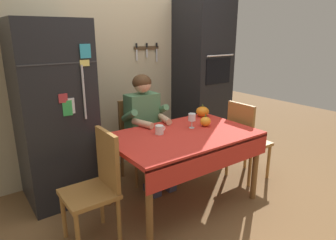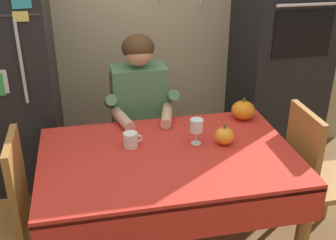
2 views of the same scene
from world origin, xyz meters
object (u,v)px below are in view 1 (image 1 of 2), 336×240
Objects in this scene: dining_table at (184,142)px; chair_left_side at (98,182)px; refrigerator at (54,114)px; chair_behind_person at (138,136)px; pumpkin_large at (205,121)px; pumpkin_medium at (203,112)px; wall_oven at (202,80)px; chair_right_side at (245,138)px; seated_person at (146,121)px; wine_glass at (192,118)px; coffee_mug at (160,130)px.

chair_left_side is (-0.90, -0.00, -0.14)m from dining_table.
refrigerator is 1.94× the size of chair_behind_person.
refrigerator reaches higher than pumpkin_large.
pumpkin_medium reaches higher than pumpkin_large.
pumpkin_large is (1.29, -0.81, -0.11)m from refrigerator.
wall_oven is 1.45m from dining_table.
pumpkin_large is at bearing -129.92° from wall_oven.
chair_behind_person is (-1.11, -0.13, -0.54)m from wall_oven.
refrigerator is 1.94× the size of chair_right_side.
wall_oven is 1.20m from seated_person.
refrigerator reaches higher than pumpkin_medium.
seated_person is 8.33× the size of pumpkin_medium.
seated_person is at bearing 147.76° from chair_right_side.
wall_oven is 1.14m from pumpkin_large.
chair_right_side reaches higher than pumpkin_large.
chair_behind_person is 1.25m from chair_right_side.
chair_right_side is (1.85, -0.89, -0.39)m from refrigerator.
dining_table is 11.48× the size of pumpkin_large.
refrigerator is 0.97m from chair_left_side.
seated_person reaches higher than wine_glass.
coffee_mug is (-0.13, -0.65, 0.27)m from chair_behind_person.
coffee_mug is at bearing 173.45° from wine_glass.
coffee_mug is 0.71× the size of wine_glass.
seated_person is 1.06m from chair_left_side.
chair_behind_person reaches higher than pumpkin_large.
refrigerator is at bearing 137.09° from dining_table.
chair_behind_person is at bearing 140.42° from chair_right_side.
coffee_mug reaches higher than dining_table.
refrigerator is 16.54× the size of coffee_mug.
chair_right_side is at bearing -46.91° from pumpkin_medium.
wall_oven is 19.30× the size of coffee_mug.
dining_table is at bearing -138.69° from wall_oven.
wall_oven reaches higher than chair_right_side.
seated_person is 0.48m from coffee_mug.
chair_right_side reaches higher than pumpkin_medium.
wall_oven is at bearing 43.31° from wine_glass.
dining_table is at bearing -84.11° from seated_person.
pumpkin_large is at bearing 172.59° from chair_right_side.
wine_glass is (0.24, -0.69, 0.34)m from chair_behind_person.
chair_behind_person is 7.63× the size of pumpkin_large.
wall_oven reaches higher than wine_glass.
chair_right_side is (-0.15, -0.93, -0.54)m from wall_oven.
chair_right_side is at bearing -25.60° from refrigerator.
dining_table is at bearing -37.61° from coffee_mug.
seated_person reaches higher than chair_behind_person.
chair_right_side is 6.08× the size of wine_glass.
chair_behind_person is (0.89, -0.09, -0.39)m from refrigerator.
coffee_mug is 0.73× the size of pumpkin_medium.
pumpkin_large is (0.40, -0.72, 0.28)m from chair_behind_person.
wall_oven is at bearing 16.00° from seated_person.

